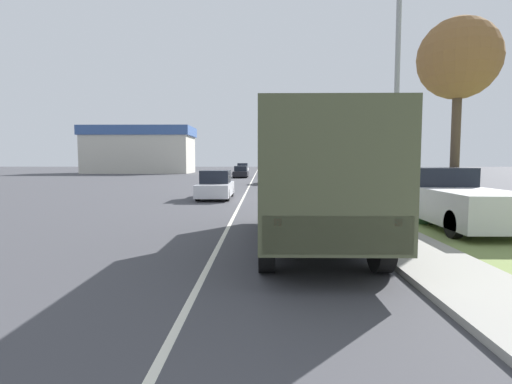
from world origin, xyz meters
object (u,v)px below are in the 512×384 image
Objects in this scene: car_nearest_ahead at (216,186)px; lamp_post at (391,57)px; military_truck at (310,176)px; car_second_ahead at (272,177)px; car_fourth_ahead at (243,169)px; pickup_truck at (452,199)px; car_third_ahead at (241,172)px.

car_nearest_ahead is 12.90m from lamp_post.
car_second_ahead is (-0.32, 25.77, -1.08)m from military_truck.
car_fourth_ahead is 51.54m from lamp_post.
lamp_post reaches higher than car_nearest_ahead.
military_truck reaches higher than pickup_truck.
car_nearest_ahead is at bearing 107.04° from military_truck.
car_second_ahead is 0.79× the size of pickup_truck.
car_nearest_ahead is (-3.71, 12.11, -1.02)m from military_truck.
military_truck is 1.81× the size of car_nearest_ahead.
military_truck is 0.95× the size of lamp_post.
lamp_post is (2.67, -24.24, 4.27)m from car_second_ahead.
car_third_ahead is (-3.47, 13.21, 0.01)m from car_second_ahead.
military_truck is at bearing -89.28° from car_second_ahead.
military_truck is 52.66m from car_fourth_ahead.
car_second_ahead is at bearing 90.72° from military_truck.
lamp_post is at bearing -83.72° from car_second_ahead.
car_third_ahead is 0.60× the size of lamp_post.
car_third_ahead is at bearing 90.17° from car_nearest_ahead.
military_truck is at bearing -84.44° from car_third_ahead.
military_truck is at bearing -147.52° from pickup_truck.
car_fourth_ahead is at bearing 91.93° from car_third_ahead.
pickup_truck is (9.13, -49.36, 0.14)m from car_fourth_ahead.
car_fourth_ahead is at bearing 94.63° from military_truck.
car_second_ahead is at bearing -75.29° from car_third_ahead.
pickup_truck is at bearing 32.48° from military_truck.
lamp_post is at bearing -80.69° from car_third_ahead.
lamp_post is (6.14, -37.45, 4.26)m from car_third_ahead.
car_third_ahead is at bearing 104.71° from car_second_ahead.
car_nearest_ahead is at bearing 133.70° from pickup_truck.
military_truck is 12.71m from car_nearest_ahead.
pickup_truck is (8.60, -9.00, 0.18)m from car_nearest_ahead.
car_second_ahead is 26.99m from car_fourth_ahead.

